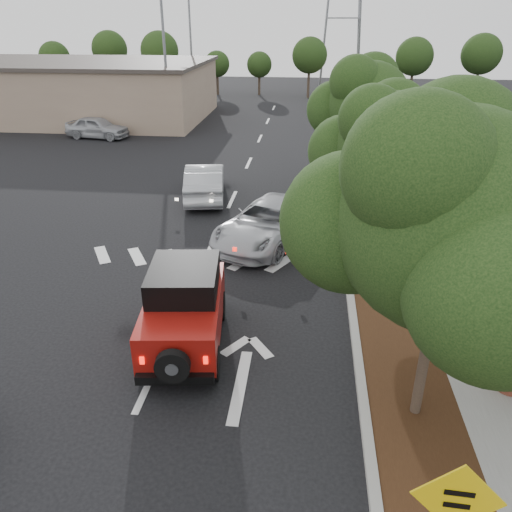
# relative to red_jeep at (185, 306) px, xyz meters

# --- Properties ---
(ground) EXTENTS (120.00, 120.00, 0.00)m
(ground) POSITION_rel_red_jeep_xyz_m (-0.48, -1.51, -1.01)
(ground) COLOR black
(ground) RESTS_ON ground
(curb) EXTENTS (0.20, 70.00, 0.15)m
(curb) POSITION_rel_red_jeep_xyz_m (4.12, 10.49, -0.93)
(curb) COLOR #9E9B93
(curb) RESTS_ON ground
(planting_strip) EXTENTS (1.80, 70.00, 0.12)m
(planting_strip) POSITION_rel_red_jeep_xyz_m (5.12, 10.49, -0.95)
(planting_strip) COLOR black
(planting_strip) RESTS_ON ground
(sidewalk) EXTENTS (2.00, 70.00, 0.12)m
(sidewalk) POSITION_rel_red_jeep_xyz_m (7.02, 10.49, -0.95)
(sidewalk) COLOR gray
(sidewalk) RESTS_ON ground
(hedge) EXTENTS (0.80, 70.00, 0.80)m
(hedge) POSITION_rel_red_jeep_xyz_m (8.42, 10.49, -0.61)
(hedge) COLOR black
(hedge) RESTS_ON ground
(commercial_building) EXTENTS (22.00, 12.00, 4.00)m
(commercial_building) POSITION_rel_red_jeep_xyz_m (-16.48, 28.49, 0.99)
(commercial_building) COLOR gray
(commercial_building) RESTS_ON ground
(transmission_tower) EXTENTS (7.00, 4.00, 28.00)m
(transmission_tower) POSITION_rel_red_jeep_xyz_m (5.52, 46.49, -1.01)
(transmission_tower) COLOR slate
(transmission_tower) RESTS_ON ground
(street_tree_near) EXTENTS (3.80, 3.80, 5.92)m
(street_tree_near) POSITION_rel_red_jeep_xyz_m (5.12, -2.01, -1.01)
(street_tree_near) COLOR black
(street_tree_near) RESTS_ON ground
(street_tree_mid) EXTENTS (3.20, 3.20, 5.32)m
(street_tree_mid) POSITION_rel_red_jeep_xyz_m (5.12, 4.99, -1.01)
(street_tree_mid) COLOR black
(street_tree_mid) RESTS_ON ground
(street_tree_far) EXTENTS (3.40, 3.40, 5.62)m
(street_tree_far) POSITION_rel_red_jeep_xyz_m (5.12, 11.49, -1.01)
(street_tree_far) COLOR black
(street_tree_far) RESTS_ON ground
(light_pole_a) EXTENTS (2.00, 0.22, 9.00)m
(light_pole_a) POSITION_rel_red_jeep_xyz_m (-6.98, 24.49, -1.01)
(light_pole_a) COLOR slate
(light_pole_a) RESTS_ON ground
(light_pole_b) EXTENTS (2.00, 0.22, 9.00)m
(light_pole_b) POSITION_rel_red_jeep_xyz_m (-7.98, 36.49, -1.01)
(light_pole_b) COLOR slate
(light_pole_b) RESTS_ON ground
(red_jeep) EXTENTS (2.10, 4.00, 1.99)m
(red_jeep) POSITION_rel_red_jeep_xyz_m (0.00, 0.00, 0.00)
(red_jeep) COLOR black
(red_jeep) RESTS_ON ground
(silver_suv_ahead) EXTENTS (4.15, 5.64, 1.42)m
(silver_suv_ahead) POSITION_rel_red_jeep_xyz_m (1.46, 6.21, -0.30)
(silver_suv_ahead) COLOR #B1B3B9
(silver_suv_ahead) RESTS_ON ground
(silver_sedan_oncoming) EXTENTS (2.31, 4.75, 1.50)m
(silver_sedan_oncoming) POSITION_rel_red_jeep_xyz_m (-1.68, 10.62, -0.26)
(silver_sedan_oncoming) COLOR #B2B4BA
(silver_sedan_oncoming) RESTS_ON ground
(parked_suv) EXTENTS (4.29, 2.26, 1.39)m
(parked_suv) POSITION_rel_red_jeep_xyz_m (-11.00, 21.49, -0.31)
(parked_suv) COLOR #ADAFB5
(parked_suv) RESTS_ON ground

